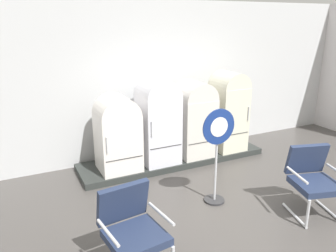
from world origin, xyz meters
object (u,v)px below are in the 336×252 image
(refrigerator_3, at_px, (228,109))
(sign_stand, at_px, (217,154))
(refrigerator_0, at_px, (118,132))
(refrigerator_1, at_px, (158,118))
(refrigerator_2, at_px, (194,117))
(armchair_right, at_px, (313,177))
(armchair_left, at_px, (132,226))

(refrigerator_3, bearing_deg, sign_stand, -130.08)
(refrigerator_0, height_order, refrigerator_1, refrigerator_1)
(refrigerator_0, height_order, refrigerator_2, refrigerator_2)
(refrigerator_0, height_order, armchair_right, refrigerator_0)
(refrigerator_2, xyz_separation_m, sign_stand, (-0.54, -1.59, -0.10))
(refrigerator_2, bearing_deg, refrigerator_1, 179.77)
(refrigerator_1, relative_size, armchair_left, 1.63)
(refrigerator_2, bearing_deg, armchair_right, -77.08)
(refrigerator_1, height_order, sign_stand, refrigerator_1)
(refrigerator_2, height_order, armchair_right, refrigerator_2)
(refrigerator_3, xyz_separation_m, armchair_right, (-0.23, -2.42, -0.42))
(refrigerator_1, xyz_separation_m, armchair_right, (1.34, -2.43, -0.41))
(armchair_left, bearing_deg, refrigerator_1, 59.77)
(refrigerator_3, relative_size, sign_stand, 1.08)
(refrigerator_3, relative_size, armchair_right, 1.63)
(refrigerator_0, xyz_separation_m, armchair_right, (2.13, -2.42, -0.27))
(refrigerator_1, relative_size, refrigerator_2, 1.08)
(refrigerator_2, distance_m, sign_stand, 1.68)
(refrigerator_0, distance_m, refrigerator_1, 0.80)
(armchair_left, distance_m, sign_stand, 1.88)
(refrigerator_3, xyz_separation_m, armchair_left, (-2.99, -2.42, -0.42))
(refrigerator_1, relative_size, sign_stand, 1.08)
(armchair_left, xyz_separation_m, armchair_right, (2.76, 0.00, 0.00))
(armchair_right, bearing_deg, refrigerator_0, 131.34)
(refrigerator_3, distance_m, armchair_right, 2.46)
(refrigerator_0, relative_size, refrigerator_1, 0.85)
(refrigerator_0, relative_size, armchair_right, 1.38)
(refrigerator_1, height_order, refrigerator_2, refrigerator_1)
(refrigerator_1, bearing_deg, armchair_right, -61.16)
(refrigerator_1, xyz_separation_m, refrigerator_2, (0.78, -0.00, -0.07))
(refrigerator_3, bearing_deg, armchair_right, -95.54)
(refrigerator_0, xyz_separation_m, sign_stand, (1.04, -1.58, -0.03))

